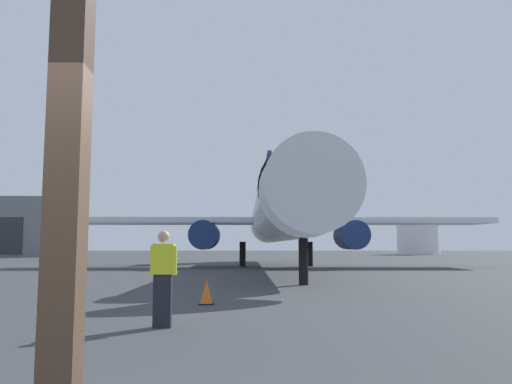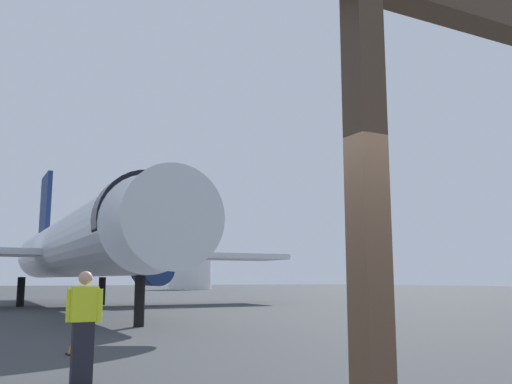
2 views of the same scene
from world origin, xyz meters
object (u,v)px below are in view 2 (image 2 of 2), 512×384
object	(u,v)px
ground_crew_worker	(83,325)
traffic_cone	(76,340)
fuel_storage_tank	(190,271)
airplane	(74,247)

from	to	relation	value
ground_crew_worker	traffic_cone	xyz separation A→B (m)	(0.52, 3.59, -0.60)
ground_crew_worker	fuel_storage_tank	bearing A→B (deg)	68.10
airplane	fuel_storage_tank	distance (m)	57.92
airplane	fuel_storage_tank	bearing A→B (deg)	62.72
ground_crew_worker	traffic_cone	world-z (taller)	ground_crew_worker
airplane	fuel_storage_tank	size ratio (longest dim) A/B	5.06
traffic_cone	fuel_storage_tank	distance (m)	77.55
ground_crew_worker	fuel_storage_tank	xyz separation A→B (m)	(30.21, 75.17, 2.04)
airplane	traffic_cone	bearing A→B (deg)	-98.91
airplane	traffic_cone	size ratio (longest dim) A/B	54.97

